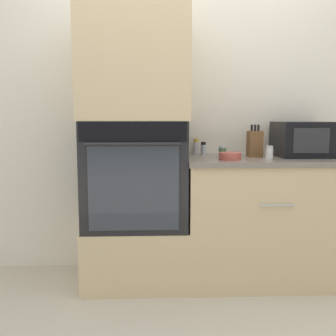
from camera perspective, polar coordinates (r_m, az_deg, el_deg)
The scene contains 13 objects.
ground_plane at distance 2.70m, azimuth 3.20°, elevation -18.29°, with size 12.00×12.00×0.00m, color beige.
wall_back at distance 3.06m, azimuth 2.23°, elevation 8.90°, with size 8.00×0.05×2.50m.
oven_cabinet_base at distance 2.89m, azimuth -4.61°, elevation -12.06°, with size 0.72×0.60×0.42m.
wall_oven at distance 2.75m, azimuth -4.74°, elevation -0.75°, with size 0.69×0.64×0.73m.
oven_cabinet_upper at distance 2.75m, azimuth -4.90°, elevation 14.70°, with size 0.72×0.60×0.75m.
counter_unit at distance 2.92m, azimuth 13.50°, elevation -7.17°, with size 1.11×0.63×0.89m.
microwave at distance 3.01m, azimuth 19.14°, elevation 3.98°, with size 0.40×0.38×0.25m.
knife_block at distance 2.89m, azimuth 12.47°, elevation 3.48°, with size 0.10×0.11×0.23m.
bowl at distance 2.65m, azimuth 8.98°, elevation 1.73°, with size 0.15×0.15×0.05m.
condiment_jar_near at distance 3.00m, azimuth 4.11°, elevation 3.08°, with size 0.04×0.04×0.12m.
condiment_jar_mid at distance 2.77m, azimuth 14.51°, elevation 2.22°, with size 0.05×0.05×0.09m.
condiment_jar_far at distance 2.96m, azimuth 5.15°, elevation 2.82°, with size 0.04×0.04×0.10m.
condiment_jar_back at distance 2.82m, azimuth 7.91°, elevation 2.41°, with size 0.05×0.05×0.08m.
Camera 1 is at (-0.24, -2.42, 1.16)m, focal length 42.00 mm.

